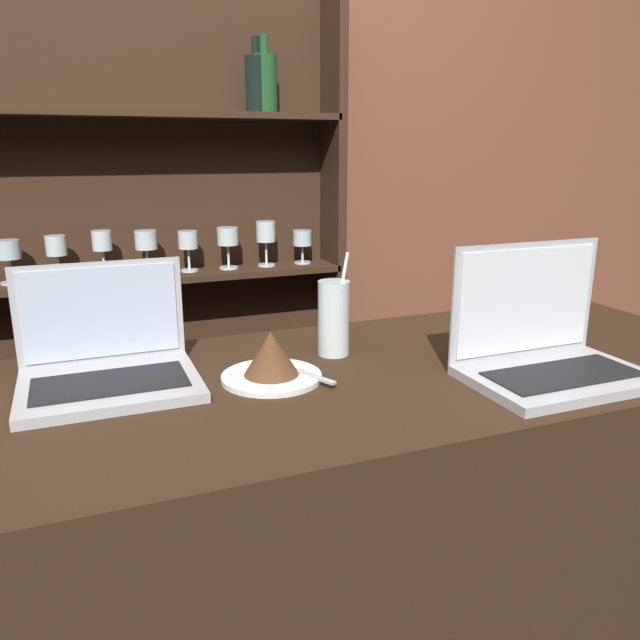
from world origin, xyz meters
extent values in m
cube|color=black|center=(0.00, 0.32, 0.53)|extent=(1.92, 0.65, 1.06)
cube|color=brown|center=(0.00, 1.42, 1.35)|extent=(7.00, 0.06, 2.70)
cube|color=#332114|center=(0.48, 1.30, 0.98)|extent=(0.03, 0.18, 1.95)
cube|color=#332114|center=(-0.15, 1.38, 0.98)|extent=(1.28, 0.02, 1.95)
cube|color=#332114|center=(-0.15, 1.30, 0.59)|extent=(1.24, 0.18, 0.02)
cube|color=#332114|center=(-0.15, 1.30, 1.07)|extent=(1.24, 0.18, 0.02)
cube|color=#332114|center=(-0.15, 1.30, 1.56)|extent=(1.24, 0.18, 0.02)
cylinder|color=silver|center=(-0.53, 1.30, 1.09)|extent=(0.06, 0.06, 0.01)
cylinder|color=silver|center=(-0.53, 1.30, 1.12)|extent=(0.01, 0.01, 0.07)
cylinder|color=silver|center=(-0.53, 1.30, 1.18)|extent=(0.07, 0.07, 0.05)
cylinder|color=silver|center=(-0.40, 1.30, 1.09)|extent=(0.05, 0.05, 0.01)
cylinder|color=silver|center=(-0.40, 1.30, 1.13)|extent=(0.01, 0.01, 0.07)
cylinder|color=silver|center=(-0.40, 1.30, 1.19)|extent=(0.06, 0.06, 0.06)
cylinder|color=silver|center=(-0.27, 1.30, 1.09)|extent=(0.05, 0.05, 0.01)
cylinder|color=silver|center=(-0.27, 1.30, 1.13)|extent=(0.01, 0.01, 0.08)
cylinder|color=silver|center=(-0.27, 1.30, 1.20)|extent=(0.06, 0.06, 0.06)
cylinder|color=silver|center=(-0.15, 1.30, 1.09)|extent=(0.06, 0.06, 0.01)
cylinder|color=silver|center=(-0.15, 1.30, 1.13)|extent=(0.01, 0.01, 0.07)
cylinder|color=silver|center=(-0.15, 1.30, 1.19)|extent=(0.07, 0.07, 0.06)
cylinder|color=silver|center=(-0.02, 1.30, 1.09)|extent=(0.06, 0.06, 0.01)
cylinder|color=silver|center=(-0.02, 1.30, 1.12)|extent=(0.01, 0.01, 0.07)
cylinder|color=silver|center=(-0.02, 1.30, 1.19)|extent=(0.06, 0.06, 0.06)
cylinder|color=silver|center=(0.11, 1.30, 1.09)|extent=(0.06, 0.06, 0.01)
cylinder|color=silver|center=(0.11, 1.30, 1.13)|extent=(0.01, 0.01, 0.07)
cylinder|color=silver|center=(0.11, 1.30, 1.19)|extent=(0.07, 0.07, 0.06)
cylinder|color=silver|center=(0.24, 1.30, 1.09)|extent=(0.06, 0.06, 0.01)
cylinder|color=silver|center=(0.24, 1.30, 1.13)|extent=(0.01, 0.01, 0.08)
cylinder|color=silver|center=(0.24, 1.30, 1.20)|extent=(0.06, 0.06, 0.07)
cylinder|color=silver|center=(0.37, 1.30, 1.09)|extent=(0.06, 0.06, 0.01)
cylinder|color=silver|center=(0.37, 1.30, 1.12)|extent=(0.01, 0.01, 0.06)
cylinder|color=silver|center=(0.37, 1.30, 1.17)|extent=(0.06, 0.06, 0.05)
cylinder|color=black|center=(0.22, 1.30, 1.66)|extent=(0.07, 0.07, 0.17)
cylinder|color=black|center=(0.22, 1.30, 1.77)|extent=(0.02, 0.02, 0.06)
cylinder|color=#1E4C23|center=(0.25, 1.30, 1.66)|extent=(0.08, 0.08, 0.17)
cylinder|color=#1E4C23|center=(0.25, 1.30, 1.77)|extent=(0.03, 0.03, 0.06)
cube|color=#ADADB2|center=(-0.32, 0.40, 1.06)|extent=(0.30, 0.24, 0.02)
cube|color=black|center=(-0.32, 0.38, 1.08)|extent=(0.26, 0.13, 0.00)
cube|color=#ADADB2|center=(-0.32, 0.52, 1.17)|extent=(0.30, 0.00, 0.19)
cube|color=silver|center=(-0.32, 0.51, 1.17)|extent=(0.28, 0.01, 0.17)
cube|color=#ADADB2|center=(0.44, 0.14, 1.06)|extent=(0.33, 0.22, 0.02)
cube|color=black|center=(0.44, 0.13, 1.08)|extent=(0.28, 0.12, 0.00)
cube|color=#ADADB2|center=(0.44, 0.24, 1.18)|extent=(0.33, 0.00, 0.22)
cube|color=white|center=(0.44, 0.24, 1.18)|extent=(0.30, 0.01, 0.20)
cylinder|color=white|center=(-0.04, 0.34, 1.06)|extent=(0.18, 0.18, 0.01)
cone|color=#51301C|center=(-0.04, 0.34, 1.11)|extent=(0.10, 0.10, 0.08)
cube|color=#B7B7BC|center=(0.01, 0.33, 1.07)|extent=(0.08, 0.16, 0.00)
cylinder|color=silver|center=(0.12, 0.44, 1.13)|extent=(0.06, 0.06, 0.15)
cylinder|color=white|center=(0.13, 0.44, 1.16)|extent=(0.04, 0.01, 0.21)
camera|label=1|loc=(-0.36, -0.69, 1.47)|focal=35.00mm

